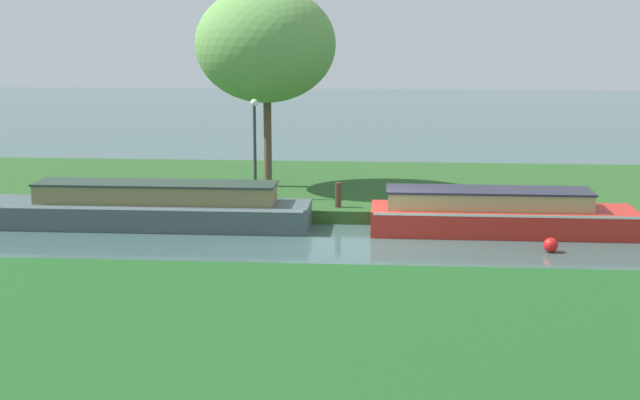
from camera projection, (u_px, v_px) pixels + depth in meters
The scene contains 9 objects.
ground_plane at pixel (376, 241), 24.74m from camera, with size 120.00×120.00×0.00m, color #3A5653.
riverbank_far at pixel (379, 189), 31.55m from camera, with size 72.00×10.00×0.40m, color #275221.
riverbank_near at pixel (368, 349), 15.90m from camera, with size 72.00×10.00×0.40m, color #1C501E.
red_barge at pixel (498, 214), 25.54m from camera, with size 7.54×1.88×1.29m.
slate_narrowboat at pixel (147, 207), 26.32m from camera, with size 9.92×1.76×1.36m.
willow_tree_left at pixel (265, 45), 29.71m from camera, with size 4.73×4.56×6.83m.
lamp_post at pixel (255, 137), 28.34m from camera, with size 0.24×0.24×3.22m.
mooring_post_near at pixel (338, 195), 27.26m from camera, with size 0.19×0.19×0.76m, color #442F20.
channel_buoy at pixel (551, 245), 23.48m from camera, with size 0.39×0.39×0.39m, color red.
Camera 1 is at (0.32, -24.10, 5.91)m, focal length 49.80 mm.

